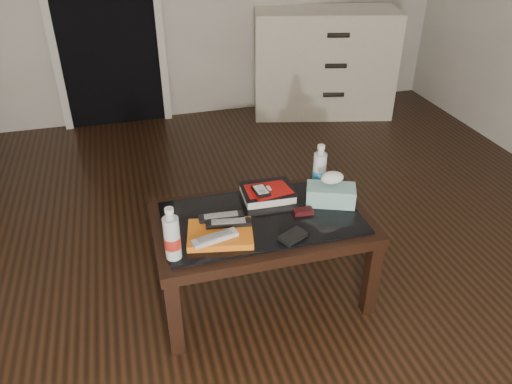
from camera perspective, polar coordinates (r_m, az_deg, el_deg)
ground at (r=2.52m, az=-3.52°, el=-12.95°), size 5.00×5.00×0.00m
coffee_table at (r=2.34m, az=0.63°, el=-4.15°), size 1.00×0.60×0.46m
dresser at (r=4.55m, az=7.72°, el=14.43°), size 1.29×0.77×0.90m
magazines at (r=2.18m, az=-4.12°, el=-4.82°), size 0.32×0.26×0.03m
remote_silver at (r=2.11m, az=-4.71°, el=-5.22°), size 0.21×0.09×0.02m
remote_black_front at (r=2.20m, az=-3.17°, el=-3.54°), size 0.21×0.08×0.02m
remote_black_back at (r=2.24m, az=-4.01°, el=-2.82°), size 0.20×0.06×0.02m
textbook at (r=2.44m, az=1.33°, el=-0.08°), size 0.26×0.21×0.05m
dvd_mailers at (r=2.42m, az=1.11°, el=0.33°), size 0.19×0.14×0.01m
ipod at (r=2.39m, az=0.56°, el=0.15°), size 0.07×0.11×0.02m
flip_phone at (r=2.33m, az=5.41°, el=-2.23°), size 0.09×0.05×0.02m
wallet at (r=2.17m, az=4.25°, el=-5.06°), size 0.14×0.12×0.02m
water_bottle_left at (r=2.03m, az=-9.63°, el=-4.67°), size 0.08×0.08×0.24m
water_bottle_right at (r=2.49m, az=7.29°, el=2.86°), size 0.07×0.07×0.24m
tissue_box at (r=2.41m, az=8.53°, el=-0.32°), size 0.26×0.20×0.09m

